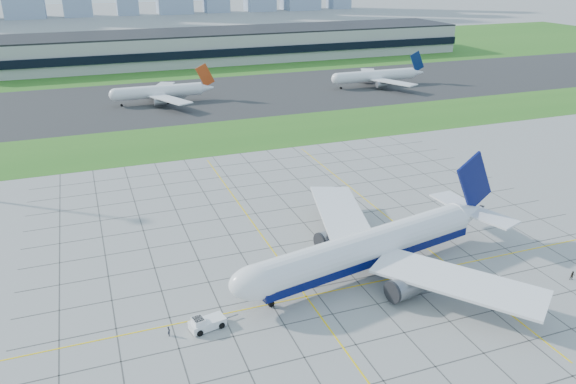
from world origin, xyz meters
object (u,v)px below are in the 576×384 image
(pushback_tug, at_px, (206,323))
(distant_jet_2, at_px, (377,76))
(crew_far, at_px, (573,276))
(distant_jet_1, at_px, (161,91))
(airliner, at_px, (369,248))
(crew_near, at_px, (169,331))

(pushback_tug, height_order, distant_jet_2, distant_jet_2)
(crew_far, xyz_separation_m, distant_jet_1, (-46.50, 154.41, 3.66))
(crew_far, bearing_deg, distant_jet_2, 92.33)
(airliner, xyz_separation_m, pushback_tug, (-30.48, -5.99, -3.97))
(crew_far, bearing_deg, pushback_tug, -168.84)
(distant_jet_2, bearing_deg, distant_jet_1, 179.14)
(airliner, bearing_deg, crew_near, 177.66)
(crew_near, distance_m, crew_far, 68.33)
(distant_jet_2, bearing_deg, crew_far, -106.62)
(crew_near, bearing_deg, distant_jet_1, 5.70)
(crew_near, relative_size, crew_far, 0.94)
(pushback_tug, bearing_deg, distant_jet_1, 72.27)
(crew_near, xyz_separation_m, distant_jet_2, (113.44, 144.33, 3.71))
(crew_near, bearing_deg, airliner, -66.79)
(pushback_tug, relative_size, crew_near, 5.05)
(distant_jet_1, distance_m, distant_jet_2, 92.18)
(airliner, bearing_deg, distant_jet_2, 49.23)
(crew_near, relative_size, distant_jet_2, 0.04)
(distant_jet_1, height_order, distant_jet_2, same)
(airliner, height_order, crew_near, airliner)
(distant_jet_1, relative_size, distant_jet_2, 1.00)
(distant_jet_1, bearing_deg, crew_far, -73.24)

